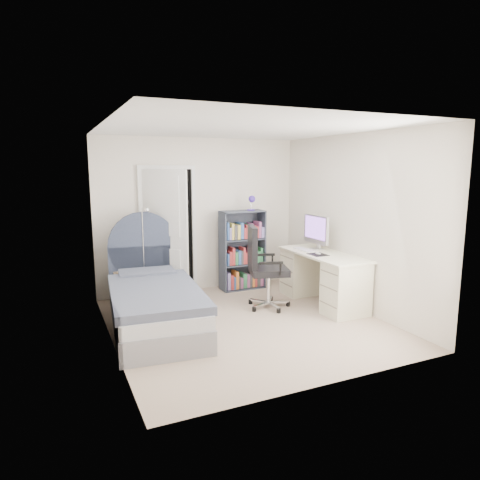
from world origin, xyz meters
name	(u,v)px	position (x,y,z in m)	size (l,w,h in m)	color
room_shell	(246,229)	(0.00, 0.00, 1.25)	(3.50, 3.70, 2.60)	tan
door	(166,232)	(-0.64, 1.58, 1.03)	(0.92, 0.64, 2.06)	black
bed	(154,301)	(-1.12, 0.44, 0.31)	(1.25, 2.33, 1.38)	gray
nightstand	(125,276)	(-1.28, 1.60, 0.40)	(0.41, 0.41, 0.60)	tan
floor_lamp	(145,264)	(-1.01, 1.40, 0.59)	(0.21, 0.21, 1.45)	silver
bookcase	(243,253)	(0.64, 1.51, 0.61)	(0.74, 0.32, 1.57)	#3C4352
desk	(322,276)	(1.39, 0.28, 0.42)	(0.63, 1.58, 1.30)	#F0EBC9
office_chair	(262,263)	(0.48, 0.48, 0.66)	(0.67, 0.69, 1.20)	silver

